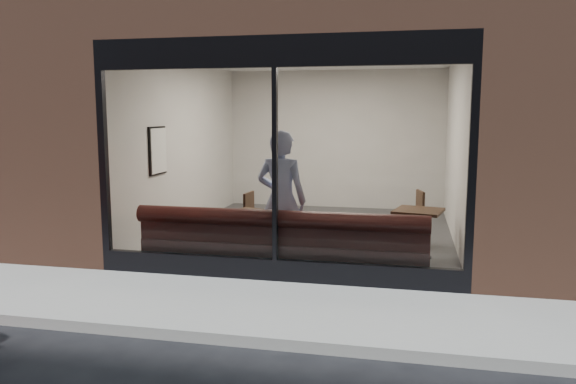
% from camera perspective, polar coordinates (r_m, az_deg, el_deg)
% --- Properties ---
extents(ground, '(120.00, 120.00, 0.00)m').
position_cam_1_polar(ground, '(5.74, -6.25, -14.89)').
color(ground, black).
rests_on(ground, ground).
extents(sidewalk_near, '(40.00, 2.00, 0.01)m').
position_cam_1_polar(sidewalk_near, '(6.63, -3.46, -11.58)').
color(sidewalk_near, gray).
rests_on(sidewalk_near, ground).
extents(kerb_near, '(40.00, 0.10, 0.12)m').
position_cam_1_polar(kerb_near, '(5.67, -6.43, -14.52)').
color(kerb_near, gray).
rests_on(kerb_near, ground).
extents(host_building_pier_left, '(2.50, 12.00, 3.20)m').
position_cam_1_polar(host_building_pier_left, '(14.12, -10.54, 5.40)').
color(host_building_pier_left, brown).
rests_on(host_building_pier_left, ground).
extents(host_building_pier_right, '(2.50, 12.00, 3.20)m').
position_cam_1_polar(host_building_pier_right, '(13.18, 21.25, 4.80)').
color(host_building_pier_right, brown).
rests_on(host_building_pier_right, ground).
extents(host_building_backfill, '(5.00, 6.00, 3.20)m').
position_cam_1_polar(host_building_backfill, '(16.11, 6.20, 5.82)').
color(host_building_backfill, brown).
rests_on(host_building_backfill, ground).
extents(cafe_floor, '(6.00, 6.00, 0.00)m').
position_cam_1_polar(cafe_floor, '(10.39, 2.53, -4.21)').
color(cafe_floor, '#2D2D30').
rests_on(cafe_floor, ground).
extents(cafe_ceiling, '(6.00, 6.00, 0.00)m').
position_cam_1_polar(cafe_ceiling, '(10.19, 2.64, 13.48)').
color(cafe_ceiling, white).
rests_on(cafe_ceiling, host_building_upper).
extents(cafe_wall_back, '(5.00, 0.00, 5.00)m').
position_cam_1_polar(cafe_wall_back, '(13.12, 4.80, 5.31)').
color(cafe_wall_back, beige).
rests_on(cafe_wall_back, ground).
extents(cafe_wall_left, '(0.00, 6.00, 6.00)m').
position_cam_1_polar(cafe_wall_left, '(10.87, -10.51, 4.62)').
color(cafe_wall_left, beige).
rests_on(cafe_wall_left, ground).
extents(cafe_wall_right, '(0.00, 6.00, 6.00)m').
position_cam_1_polar(cafe_wall_right, '(10.05, 16.75, 4.14)').
color(cafe_wall_right, beige).
rests_on(cafe_wall_right, ground).
extents(storefront_kick, '(5.00, 0.10, 0.30)m').
position_cam_1_polar(storefront_kick, '(7.55, -1.30, -7.94)').
color(storefront_kick, black).
rests_on(storefront_kick, ground).
extents(storefront_header, '(5.00, 0.10, 0.40)m').
position_cam_1_polar(storefront_header, '(7.30, -1.37, 14.11)').
color(storefront_header, black).
rests_on(storefront_header, host_building_upper).
extents(storefront_mullion, '(0.06, 0.10, 2.50)m').
position_cam_1_polar(storefront_mullion, '(7.29, -1.33, 2.70)').
color(storefront_mullion, black).
rests_on(storefront_mullion, storefront_kick).
extents(storefront_glass, '(4.80, 0.00, 4.80)m').
position_cam_1_polar(storefront_glass, '(7.26, -1.39, 2.67)').
color(storefront_glass, white).
rests_on(storefront_glass, storefront_kick).
extents(banquette, '(4.00, 0.55, 0.45)m').
position_cam_1_polar(banquette, '(7.91, -0.61, -6.63)').
color(banquette, '#3D1A16').
rests_on(banquette, cafe_floor).
extents(person, '(0.78, 0.56, 1.99)m').
position_cam_1_polar(person, '(7.98, -0.68, -0.84)').
color(person, '#A2B1DF').
rests_on(person, cafe_floor).
extents(cafe_table_left, '(0.73, 0.73, 0.04)m').
position_cam_1_polar(cafe_table_left, '(8.47, -3.90, -2.09)').
color(cafe_table_left, '#321F13').
rests_on(cafe_table_left, cafe_floor).
extents(cafe_table_right, '(0.83, 0.83, 0.04)m').
position_cam_1_polar(cafe_table_right, '(8.81, 13.12, -1.89)').
color(cafe_table_right, '#321F13').
rests_on(cafe_table_right, cafe_floor).
extents(cafe_chair_left, '(0.44, 0.44, 0.04)m').
position_cam_1_polar(cafe_chair_left, '(9.31, -5.07, -4.30)').
color(cafe_chair_left, '#321F13').
rests_on(cafe_chair_left, cafe_floor).
extents(cafe_chair_right, '(0.48, 0.48, 0.04)m').
position_cam_1_polar(cafe_chair_right, '(9.60, 12.08, -4.07)').
color(cafe_chair_right, '#321F13').
rests_on(cafe_chair_right, cafe_floor).
extents(wall_poster, '(0.02, 0.57, 0.75)m').
position_cam_1_polar(wall_poster, '(9.76, -13.02, 4.12)').
color(wall_poster, white).
rests_on(wall_poster, cafe_wall_left).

